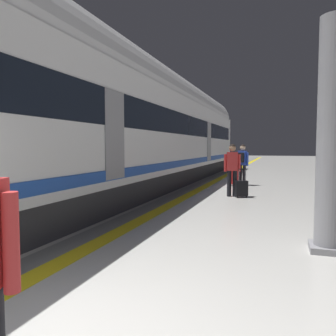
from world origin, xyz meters
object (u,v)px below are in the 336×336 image
(platform_pillar, at_px, (332,141))
(passenger_near, at_px, (242,161))
(high_speed_train, at_px, (139,123))
(suitcase_mid, at_px, (241,188))
(suitcase_near, at_px, (234,177))
(passenger_mid, at_px, (232,166))

(platform_pillar, bearing_deg, passenger_near, 104.74)
(high_speed_train, distance_m, platform_pillar, 8.24)
(suitcase_mid, relative_size, platform_pillar, 0.26)
(suitcase_near, bearing_deg, suitcase_mid, -78.01)
(passenger_mid, relative_size, suitcase_mid, 1.84)
(passenger_near, height_order, suitcase_near, passenger_near)
(suitcase_near, relative_size, passenger_mid, 0.38)
(suitcase_near, relative_size, platform_pillar, 0.18)
(suitcase_mid, bearing_deg, platform_pillar, -69.63)
(suitcase_mid, bearing_deg, passenger_mid, 157.81)
(passenger_mid, bearing_deg, suitcase_near, 96.63)
(high_speed_train, xyz_separation_m, suitcase_near, (3.19, 2.50, -2.15))
(passenger_near, distance_m, suitcase_mid, 3.58)
(suitcase_mid, bearing_deg, high_speed_train, 170.26)
(passenger_near, bearing_deg, high_speed_train, -141.14)
(suitcase_near, bearing_deg, platform_pillar, -72.73)
(passenger_mid, bearing_deg, suitcase_mid, -22.19)
(suitcase_near, bearing_deg, passenger_near, 46.06)
(high_speed_train, xyz_separation_m, passenger_mid, (3.54, -0.53, -1.51))
(passenger_near, bearing_deg, suitcase_mid, -84.11)
(passenger_near, bearing_deg, platform_pillar, -75.26)
(passenger_mid, bearing_deg, high_speed_train, 171.45)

